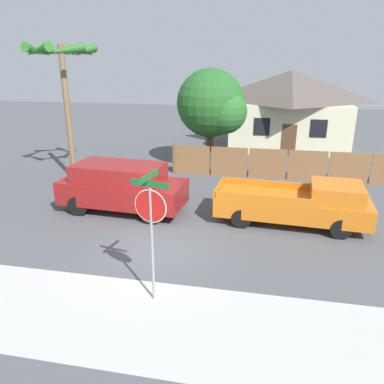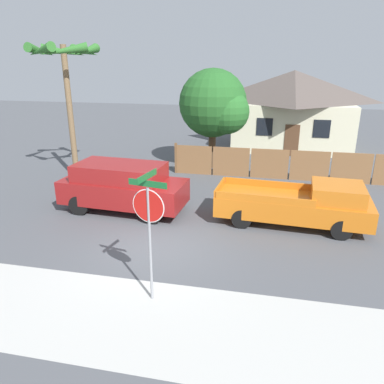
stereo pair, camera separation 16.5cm
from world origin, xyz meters
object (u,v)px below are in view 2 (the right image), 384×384
at_px(red_suv, 123,186).
at_px(palm_tree, 65,63).
at_px(oak_tree, 216,105).
at_px(orange_pickup, 299,204).
at_px(stop_sign, 149,216).
at_px(house, 292,108).

bearing_deg(red_suv, palm_tree, 142.15).
distance_m(oak_tree, palm_tree, 7.84).
relative_size(red_suv, orange_pickup, 0.90).
distance_m(red_suv, stop_sign, 6.35).
distance_m(house, red_suv, 15.57).
xyz_separation_m(house, orange_pickup, (-0.14, -13.85, -1.84)).
height_order(house, stop_sign, house).
distance_m(palm_tree, stop_sign, 11.97).
relative_size(palm_tree, orange_pickup, 1.17).
height_order(palm_tree, stop_sign, palm_tree).
height_order(palm_tree, red_suv, palm_tree).
relative_size(oak_tree, stop_sign, 1.61).
distance_m(house, stop_sign, 19.74).
distance_m(red_suv, orange_pickup, 6.84).
relative_size(house, orange_pickup, 1.48).
distance_m(oak_tree, stop_sign, 12.63).
relative_size(palm_tree, stop_sign, 1.94).
relative_size(oak_tree, palm_tree, 0.83).
distance_m(oak_tree, red_suv, 7.95).
relative_size(orange_pickup, stop_sign, 1.67).
bearing_deg(oak_tree, stop_sign, -88.69).
distance_m(house, orange_pickup, 13.97).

